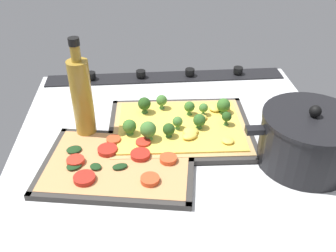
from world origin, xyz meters
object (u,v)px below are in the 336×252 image
at_px(cooking_pot, 308,139).
at_px(baking_tray_back, 119,166).
at_px(veggie_pizza_back, 118,163).
at_px(broccoli_pizza, 180,124).
at_px(oil_bottle, 82,98).
at_px(baking_tray_front, 180,130).

bearing_deg(cooking_pot, baking_tray_back, -1.75).
bearing_deg(veggie_pizza_back, baking_tray_back, 135.28).
distance_m(broccoli_pizza, oil_bottle, 0.24).
height_order(baking_tray_back, veggie_pizza_back, veggie_pizza_back).
bearing_deg(broccoli_pizza, veggie_pizza_back, 40.60).
relative_size(broccoli_pizza, veggie_pizza_back, 1.00).
height_order(broccoli_pizza, oil_bottle, oil_bottle).
distance_m(baking_tray_front, veggie_pizza_back, 0.19).
distance_m(baking_tray_back, cooking_pot, 0.40).
bearing_deg(baking_tray_front, cooking_pot, 151.97).
distance_m(baking_tray_front, cooking_pot, 0.29).
xyz_separation_m(cooking_pot, oil_bottle, (0.47, -0.13, 0.04)).
xyz_separation_m(baking_tray_front, cooking_pot, (-0.25, 0.13, 0.05)).
xyz_separation_m(broccoli_pizza, oil_bottle, (0.22, 0.00, 0.08)).
distance_m(baking_tray_front, broccoli_pizza, 0.01).
height_order(baking_tray_front, veggie_pizza_back, veggie_pizza_back).
height_order(baking_tray_front, broccoli_pizza, broccoli_pizza).
bearing_deg(oil_bottle, baking_tray_front, -179.84).
height_order(broccoli_pizza, veggie_pizza_back, broccoli_pizza).
bearing_deg(oil_bottle, broccoli_pizza, -179.50).
bearing_deg(veggie_pizza_back, cooking_pot, 178.15).
xyz_separation_m(baking_tray_front, oil_bottle, (0.22, 0.00, 0.10)).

